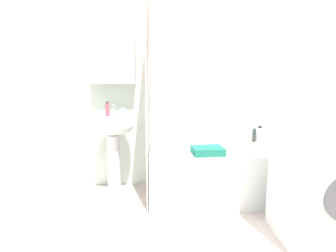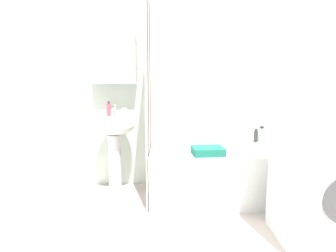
{
  "view_description": "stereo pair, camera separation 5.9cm",
  "coord_description": "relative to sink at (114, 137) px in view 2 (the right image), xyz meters",
  "views": [
    {
      "loc": [
        -0.42,
        -1.96,
        1.24
      ],
      "look_at": [
        -0.36,
        0.76,
        0.78
      ],
      "focal_mm": 29.96,
      "sensor_mm": 36.0,
      "label": 1
    },
    {
      "loc": [
        -0.36,
        -1.96,
        1.24
      ],
      "look_at": [
        -0.36,
        0.76,
        0.78
      ],
      "focal_mm": 29.96,
      "sensor_mm": 36.0,
      "label": 2
    }
  ],
  "objects": [
    {
      "name": "shower_curtain",
      "position": [
        0.39,
        -0.18,
        0.39
      ],
      "size": [
        0.01,
        0.74,
        2.0
      ],
      "color": "white",
      "rests_on": "ground_plane"
    },
    {
      "name": "toothbrush_cup",
      "position": [
        0.11,
        0.07,
        0.27
      ],
      "size": [
        0.06,
        0.06,
        0.09
      ],
      "primitive_type": "cylinder",
      "color": "silver",
      "rests_on": "sink"
    },
    {
      "name": "body_wash_bottle",
      "position": [
        1.79,
        0.1,
        -0.01
      ],
      "size": [
        0.05,
        0.05,
        0.17
      ],
      "color": "#2D559F",
      "rests_on": "bathtub"
    },
    {
      "name": "soap_dispenser",
      "position": [
        -0.06,
        0.07,
        0.3
      ],
      "size": [
        0.04,
        0.04,
        0.16
      ],
      "color": "#C04E63",
      "rests_on": "sink"
    },
    {
      "name": "washer_dryer_stack",
      "position": [
        1.75,
        -1.0,
        0.25
      ],
      "size": [
        0.61,
        0.61,
        1.73
      ],
      "color": "white",
      "rests_on": "ground_plane"
    },
    {
      "name": "sink",
      "position": [
        0.0,
        0.0,
        0.0
      ],
      "size": [
        0.44,
        0.34,
        0.84
      ],
      "color": "white",
      "rests_on": "ground_plane"
    },
    {
      "name": "wall_back_tiled",
      "position": [
        0.89,
        0.23,
        0.52
      ],
      "size": [
        3.6,
        0.18,
        2.4
      ],
      "color": "silver",
      "rests_on": "ground_plane"
    },
    {
      "name": "conditioner_bottle",
      "position": [
        1.65,
        0.14,
        -0.0
      ],
      "size": [
        0.06,
        0.06,
        0.18
      ],
      "color": "white",
      "rests_on": "bathtub"
    },
    {
      "name": "ground_plane",
      "position": [
        0.95,
        -1.03,
        -0.63
      ],
      "size": [
        4.8,
        5.6,
        0.04
      ],
      "primitive_type": "cube",
      "color": "beige"
    },
    {
      "name": "towel_folded",
      "position": [
        0.97,
        -0.4,
        -0.05
      ],
      "size": [
        0.32,
        0.26,
        0.07
      ],
      "primitive_type": "cube",
      "rotation": [
        0.0,
        0.0,
        0.1
      ],
      "color": "#1C6F5B",
      "rests_on": "bathtub"
    },
    {
      "name": "faucet",
      "position": [
        -0.0,
        0.08,
        0.28
      ],
      "size": [
        0.03,
        0.12,
        0.12
      ],
      "color": "silver",
      "rests_on": "sink"
    },
    {
      "name": "bathtub",
      "position": [
        1.2,
        -0.18,
        -0.35
      ],
      "size": [
        1.57,
        0.74,
        0.53
      ],
      "primitive_type": "cube",
      "color": "white",
      "rests_on": "ground_plane"
    },
    {
      "name": "lotion_bottle",
      "position": [
        1.58,
        0.11,
        -0.01
      ],
      "size": [
        0.04,
        0.04,
        0.16
      ],
      "color": "#2C302A",
      "rests_on": "bathtub"
    },
    {
      "name": "wall_left_tiled",
      "position": [
        -0.62,
        -0.69,
        0.5
      ],
      "size": [
        0.07,
        1.81,
        2.4
      ],
      "color": "silver",
      "rests_on": "ground_plane"
    },
    {
      "name": "shampoo_bottle",
      "position": [
        1.88,
        0.11,
        -0.0
      ],
      "size": [
        0.05,
        0.05,
        0.17
      ],
      "color": "orange",
      "rests_on": "bathtub"
    }
  ]
}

